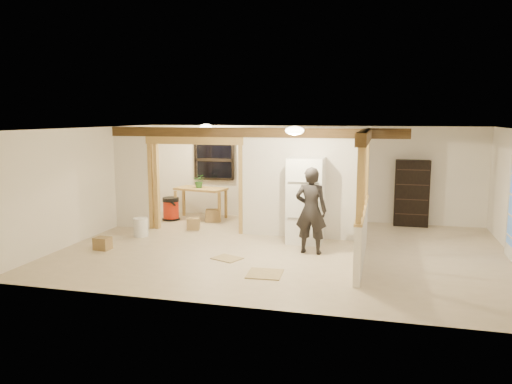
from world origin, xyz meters
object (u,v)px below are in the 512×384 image
(work_table, at_px, (201,203))
(shop_vac, at_px, (171,209))
(refrigerator, at_px, (306,200))
(woman, at_px, (311,210))
(bookshelf, at_px, (412,193))

(work_table, relative_size, shop_vac, 2.17)
(refrigerator, distance_m, woman, 0.91)
(woman, bearing_deg, refrigerator, -71.09)
(shop_vac, bearing_deg, woman, -29.62)
(work_table, height_order, bookshelf, bookshelf)
(woman, distance_m, bookshelf, 3.78)
(woman, xyz_separation_m, bookshelf, (2.09, 3.15, -0.04))
(work_table, bearing_deg, woman, -26.61)
(refrigerator, height_order, bookshelf, refrigerator)
(woman, relative_size, shop_vac, 2.84)
(refrigerator, xyz_separation_m, woman, (0.24, -0.88, -0.05))
(shop_vac, distance_m, bookshelf, 6.25)
(refrigerator, relative_size, work_table, 1.39)
(refrigerator, xyz_separation_m, work_table, (-3.12, 1.80, -0.51))
(refrigerator, height_order, shop_vac, refrigerator)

